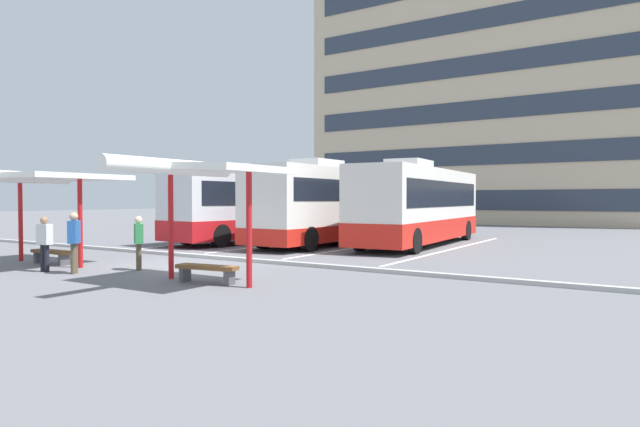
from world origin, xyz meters
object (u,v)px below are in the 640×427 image
at_px(bench_1, 207,270).
at_px(waiting_passenger_2, 74,238).
at_px(bench_0, 51,254).
at_px(waiting_passenger_0, 45,240).
at_px(waiting_shelter_0, 39,179).
at_px(coach_bus_0, 273,206).
at_px(waiting_shelter_1, 200,171).
at_px(waiting_passenger_1, 139,239).
at_px(coach_bus_1, 333,205).
at_px(coach_bus_2, 419,207).

height_order(bench_1, waiting_passenger_2, waiting_passenger_2).
relative_size(bench_0, waiting_passenger_0, 1.06).
bearing_deg(waiting_shelter_0, coach_bus_0, 90.78).
relative_size(bench_0, waiting_shelter_1, 0.39).
height_order(waiting_passenger_0, waiting_passenger_1, waiting_passenger_1).
xyz_separation_m(waiting_passenger_0, waiting_passenger_2, (1.06, 0.23, 0.09)).
relative_size(coach_bus_1, waiting_shelter_1, 2.48).
bearing_deg(bench_0, waiting_passenger_2, -19.03).
xyz_separation_m(waiting_shelter_0, bench_0, (0.00, 0.36, -2.40)).
distance_m(waiting_shelter_1, waiting_passenger_2, 4.74).
relative_size(bench_0, waiting_passenger_1, 1.06).
xyz_separation_m(coach_bus_0, bench_0, (0.17, -11.94, -1.40)).
xyz_separation_m(bench_1, waiting_passenger_0, (-5.42, -0.98, 0.57)).
relative_size(waiting_passenger_1, waiting_passenger_2, 0.92).
distance_m(coach_bus_2, waiting_passenger_1, 13.11).
height_order(bench_0, bench_1, same).
xyz_separation_m(waiting_shelter_1, waiting_passenger_0, (-5.42, -0.77, -1.88)).
distance_m(waiting_shelter_0, waiting_passenger_2, 3.23).
distance_m(coach_bus_0, waiting_passenger_1, 12.07).
xyz_separation_m(waiting_shelter_0, waiting_shelter_1, (7.03, -0.03, 0.04)).
relative_size(waiting_shelter_1, waiting_passenger_1, 2.71).
bearing_deg(waiting_shelter_0, coach_bus_1, 72.80).
relative_size(coach_bus_1, bench_1, 6.31).
bearing_deg(coach_bus_2, bench_0, -119.32).
distance_m(waiting_passenger_0, waiting_passenger_1, 2.61).
bearing_deg(waiting_shelter_1, bench_1, 90.00).
bearing_deg(waiting_passenger_0, waiting_passenger_2, 12.50).
xyz_separation_m(coach_bus_0, waiting_passenger_1, (3.79, -11.43, -0.83)).
relative_size(coach_bus_0, waiting_passenger_1, 7.92).
relative_size(waiting_passenger_0, waiting_passenger_2, 0.92).
bearing_deg(waiting_passenger_2, bench_0, 160.97).
bearing_deg(coach_bus_2, coach_bus_0, -171.55).
distance_m(coach_bus_0, waiting_shelter_1, 14.31).
relative_size(coach_bus_0, bench_1, 7.43).
relative_size(coach_bus_0, waiting_shelter_0, 2.36).
relative_size(waiting_shelter_1, waiting_passenger_2, 2.51).
relative_size(coach_bus_2, waiting_passenger_1, 7.09).
bearing_deg(waiting_shelter_1, coach_bus_0, 120.27).
height_order(coach_bus_1, waiting_shelter_1, coach_bus_1).
bearing_deg(bench_1, coach_bus_2, 88.68).
xyz_separation_m(waiting_shelter_1, waiting_passenger_1, (-3.41, 0.90, -1.87)).
xyz_separation_m(coach_bus_1, waiting_passenger_0, (-2.07, -12.66, -0.90)).
bearing_deg(bench_1, waiting_passenger_2, -170.29).
relative_size(coach_bus_2, bench_1, 6.65).
bearing_deg(coach_bus_0, bench_0, -89.20).
height_order(coach_bus_0, waiting_shelter_0, coach_bus_0).
height_order(coach_bus_2, waiting_shelter_1, coach_bus_2).
distance_m(coach_bus_2, bench_1, 13.30).
relative_size(coach_bus_0, bench_0, 7.49).
xyz_separation_m(coach_bus_0, waiting_passenger_0, (1.77, -13.09, -0.83)).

